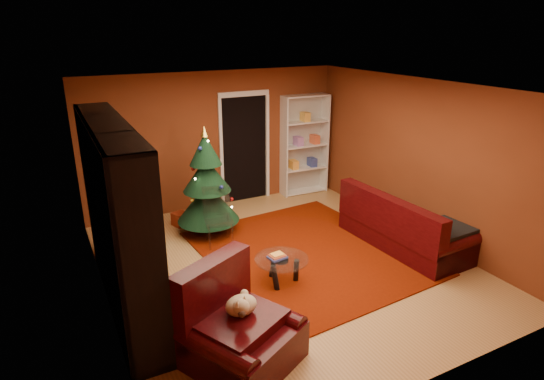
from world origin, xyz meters
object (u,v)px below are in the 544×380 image
armchair (242,327)px  dog (241,305)px  white_bookshelf (304,145)px  sofa (406,219)px  coffee_table (281,270)px  christmas_tree (207,182)px  gift_box_red (180,219)px  acrylic_chair (219,221)px  media_unit (117,218)px  gift_box_green (213,218)px  gift_box_teal (155,237)px  rug (307,252)px

armchair → dog: bearing=45.0°
white_bookshelf → sofa: size_ratio=0.99×
sofa → coffee_table: bearing=89.9°
christmas_tree → gift_box_red: christmas_tree is taller
armchair → acrylic_chair: (0.77, 2.68, -0.00)m
media_unit → white_bookshelf: (4.16, 2.48, -0.14)m
white_bookshelf → media_unit: bearing=-147.1°
dog → gift_box_red: bearing=57.3°
white_bookshelf → sofa: white_bookshelf is taller
acrylic_chair → christmas_tree: bearing=99.8°
media_unit → dog: (0.89, -1.66, -0.52)m
armchair → dog: armchair is taller
gift_box_green → dog: size_ratio=0.72×
white_bookshelf → coffee_table: white_bookshelf is taller
gift_box_teal → white_bookshelf: size_ratio=0.14×
rug → gift_box_green: 1.92m
gift_box_teal → sofa: (3.59, -1.81, 0.31)m
dog → acrylic_chair: (0.75, 2.61, -0.22)m
gift_box_red → armchair: (-0.43, -3.73, 0.32)m
media_unit → coffee_table: 2.27m
rug → dog: bearing=-137.6°
acrylic_chair → coffee_table: bearing=-65.2°
acrylic_chair → gift_box_teal: bearing=167.1°
gift_box_green → coffee_table: size_ratio=0.39×
gift_box_green → white_bookshelf: 2.62m
gift_box_red → white_bookshelf: size_ratio=0.11×
gift_box_red → white_bookshelf: bearing=9.5°
media_unit → sofa: (4.29, -0.43, -0.71)m
gift_box_teal → sofa: 4.03m
rug → media_unit: bearing=-179.0°
media_unit → gift_box_green: size_ratio=10.56×
media_unit → gift_box_teal: size_ratio=9.97×
gift_box_green → white_bookshelf: bearing=18.2°
christmas_tree → gift_box_green: bearing=54.5°
gift_box_green → gift_box_red: (-0.51, 0.29, -0.03)m
gift_box_teal → gift_box_green: gift_box_teal is taller
gift_box_green → dog: dog is taller
rug → gift_box_teal: size_ratio=11.13×
white_bookshelf → dog: size_ratio=5.30×
christmas_tree → armchair: christmas_tree is taller
gift_box_red → sofa: 3.87m
gift_box_red → acrylic_chair: size_ratio=0.27×
media_unit → gift_box_red: media_unit is taller
dog → gift_box_green: bearing=48.3°
rug → coffee_table: bearing=-143.2°
media_unit → christmas_tree: media_unit is taller
armchair → acrylic_chair: armchair is taller
christmas_tree → dog: (-0.77, -3.16, -0.26)m
coffee_table → gift_box_green: bearing=94.1°
christmas_tree → gift_box_teal: size_ratio=6.11×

